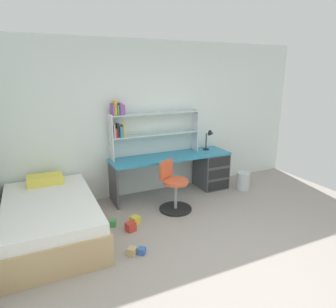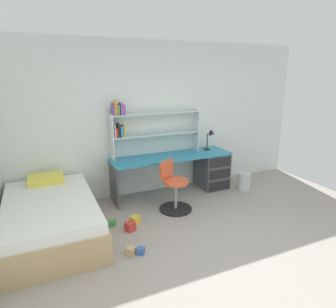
% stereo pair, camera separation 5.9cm
% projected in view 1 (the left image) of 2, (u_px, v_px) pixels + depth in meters
% --- Properties ---
extents(ground_plane, '(6.00, 6.16, 0.02)m').
position_uv_depth(ground_plane, '(244.00, 269.00, 3.33)').
color(ground_plane, '#9E938C').
extents(room_shell, '(6.00, 6.16, 2.66)m').
position_uv_depth(room_shell, '(98.00, 141.00, 3.57)').
color(room_shell, silver).
rests_on(room_shell, ground_plane).
extents(desk, '(2.16, 0.57, 0.72)m').
position_uv_depth(desk, '(200.00, 168.00, 5.52)').
color(desk, teal).
rests_on(desk, ground_plane).
extents(bookshelf_hutch, '(1.60, 0.22, 0.98)m').
position_uv_depth(bookshelf_hutch, '(144.00, 125.00, 5.02)').
color(bookshelf_hutch, silver).
rests_on(bookshelf_hutch, desk).
extents(desk_lamp, '(0.20, 0.17, 0.38)m').
position_uv_depth(desk_lamp, '(210.00, 137.00, 5.53)').
color(desk_lamp, black).
rests_on(desk_lamp, desk).
extents(swivel_chair, '(0.52, 0.52, 0.79)m').
position_uv_depth(swivel_chair, '(174.00, 191.00, 4.68)').
color(swivel_chair, black).
rests_on(swivel_chair, ground_plane).
extents(bed_platform, '(1.18, 1.90, 0.65)m').
position_uv_depth(bed_platform, '(51.00, 219.00, 3.90)').
color(bed_platform, tan).
rests_on(bed_platform, ground_plane).
extents(waste_bin, '(0.25, 0.25, 0.33)m').
position_uv_depth(waste_bin, '(243.00, 181.00, 5.55)').
color(waste_bin, silver).
rests_on(waste_bin, ground_plane).
extents(toy_block_yellow_0, '(0.16, 0.16, 0.12)m').
position_uv_depth(toy_block_yellow_0, '(135.00, 220.00, 4.29)').
color(toy_block_yellow_0, gold).
rests_on(toy_block_yellow_0, ground_plane).
extents(toy_block_red_1, '(0.15, 0.15, 0.12)m').
position_uv_depth(toy_block_red_1, '(131.00, 227.00, 4.10)').
color(toy_block_red_1, red).
rests_on(toy_block_red_1, ground_plane).
extents(toy_block_natural_2, '(0.14, 0.14, 0.10)m').
position_uv_depth(toy_block_natural_2, '(132.00, 251.00, 3.56)').
color(toy_block_natural_2, tan).
rests_on(toy_block_natural_2, ground_plane).
extents(toy_block_green_3, '(0.12, 0.12, 0.09)m').
position_uv_depth(toy_block_green_3, '(113.00, 223.00, 4.23)').
color(toy_block_green_3, '#479E51').
rests_on(toy_block_green_3, ground_plane).
extents(toy_block_blue_4, '(0.12, 0.12, 0.08)m').
position_uv_depth(toy_block_blue_4, '(142.00, 251.00, 3.58)').
color(toy_block_blue_4, '#3860B7').
rests_on(toy_block_blue_4, ground_plane).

